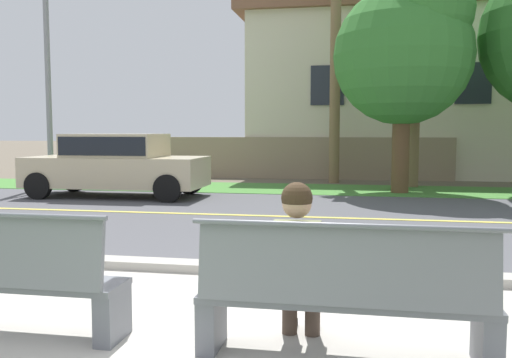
{
  "coord_description": "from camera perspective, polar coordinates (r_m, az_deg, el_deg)",
  "views": [
    {
      "loc": [
        1.42,
        -3.55,
        1.61
      ],
      "look_at": [
        0.17,
        3.23,
        1.0
      ],
      "focal_mm": 38.21,
      "sensor_mm": 36.0,
      "label": 1
    }
  ],
  "objects": [
    {
      "name": "shade_tree_far_left",
      "position": [
        14.68,
        15.61,
        13.36
      ],
      "size": [
        3.53,
        3.53,
        5.82
      ],
      "color": "brown",
      "rests_on": "ground_plane"
    },
    {
      "name": "curb_edge",
      "position": [
        6.27,
        -3.05,
        -9.32
      ],
      "size": [
        44.0,
        0.3,
        0.11
      ],
      "primitive_type": "cube",
      "color": "#ADA89E",
      "rests_on": "ground_plane"
    },
    {
      "name": "road_centre_line",
      "position": [
        10.28,
        2.34,
        -3.91
      ],
      "size": [
        48.0,
        0.14,
        0.01
      ],
      "primitive_type": "cube",
      "color": "#E0CC4C",
      "rests_on": "ground_plane"
    },
    {
      "name": "far_verge_grass",
      "position": [
        15.14,
        4.96,
        -1.04
      ],
      "size": [
        48.0,
        2.8,
        0.02
      ],
      "primitive_type": "cube",
      "color": "#478438",
      "rests_on": "ground_plane"
    },
    {
      "name": "streetlamp",
      "position": [
        17.37,
        -20.68,
        12.57
      ],
      "size": [
        0.24,
        2.1,
        6.95
      ],
      "color": "gray",
      "rests_on": "ground_plane"
    },
    {
      "name": "street_asphalt",
      "position": [
        10.28,
        2.34,
        -3.94
      ],
      "size": [
        52.0,
        8.0,
        0.01
      ],
      "primitive_type": "cube",
      "color": "#515156",
      "rests_on": "ground_plane"
    },
    {
      "name": "sidewalk_pavement",
      "position": [
        4.5,
        -9.06,
        -15.91
      ],
      "size": [
        44.0,
        3.6,
        0.01
      ],
      "primitive_type": "cube",
      "color": "#B7B2A8",
      "rests_on": "ground_plane"
    },
    {
      "name": "seated_person_olive",
      "position": [
        4.02,
        4.4,
        -8.41
      ],
      "size": [
        0.52,
        0.68,
        1.25
      ],
      "color": "#47382D",
      "rests_on": "ground_plane"
    },
    {
      "name": "car_beige_near",
      "position": [
        13.74,
        -14.4,
        1.74
      ],
      "size": [
        4.3,
        1.86,
        1.54
      ],
      "color": "#C6B793",
      "rests_on": "ground_plane"
    },
    {
      "name": "bench_right",
      "position": [
        3.89,
        9.14,
        -12.13
      ],
      "size": [
        2.06,
        0.48,
        1.01
      ],
      "color": "slate",
      "rests_on": "ground_plane"
    },
    {
      "name": "house_across_street",
      "position": [
        21.6,
        14.07,
        9.05
      ],
      "size": [
        10.96,
        6.91,
        6.26
      ],
      "color": "beige",
      "rests_on": "ground_plane"
    },
    {
      "name": "ground_plane",
      "position": [
        11.75,
        3.37,
        -2.83
      ],
      "size": [
        140.0,
        140.0,
        0.0
      ],
      "primitive_type": "plane",
      "color": "#665B4C"
    },
    {
      "name": "garden_wall",
      "position": [
        18.63,
        -0.02,
        2.25
      ],
      "size": [
        13.0,
        0.36,
        1.4
      ],
      "primitive_type": "cube",
      "color": "gray",
      "rests_on": "ground_plane"
    }
  ]
}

